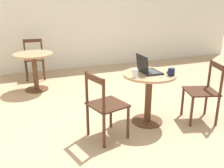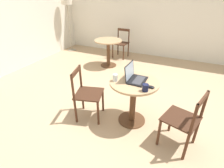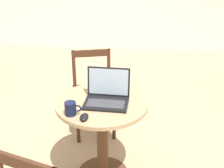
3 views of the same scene
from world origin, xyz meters
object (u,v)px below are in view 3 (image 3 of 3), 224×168
Objects in this scene: mouse at (84,117)px; mug at (71,109)px; laptop at (107,96)px; chair_near_back at (93,92)px; cafe_table_near at (102,124)px; drinking_glass at (95,81)px.

mouse is 0.82× the size of mug.
laptop is 0.32m from mug.
chair_near_back reaches higher than mug.
laptop is (0.04, 0.01, 0.25)m from cafe_table_near.
drinking_glass is at bearing 90.97° from mouse.
mug is 0.48m from drinking_glass.
chair_near_back is 0.81m from laptop.
mug reaches higher than mouse.
cafe_table_near is 0.86× the size of chair_near_back.
mouse is at bearing -83.76° from chair_near_back.
drinking_glass is at bearing 110.31° from cafe_table_near.
laptop is at bearing 43.11° from mug.
mug reaches higher than cafe_table_near.
drinking_glass is (-0.10, 0.26, 0.25)m from cafe_table_near.
cafe_table_near is at bearing -74.76° from chair_near_back.
cafe_table_near is at bearing -171.54° from laptop.
laptop is 2.79× the size of mug.
drinking_glass is (-0.14, 0.25, 0.00)m from laptop.
mug is at bearing -132.33° from cafe_table_near.
cafe_table_near is 6.89× the size of drinking_glass.
mouse is (-0.13, -0.27, -0.03)m from laptop.
laptop is at bearing -71.69° from chair_near_back.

